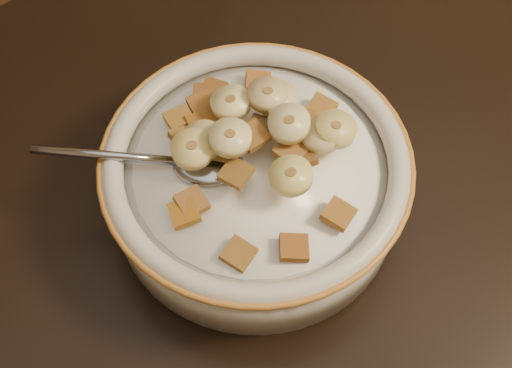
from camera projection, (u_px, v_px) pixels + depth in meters
chair at (17, 47)px, 1.04m from camera, size 0.49×0.49×0.95m
cereal_bowl at (256, 186)px, 0.56m from camera, size 0.23×0.23×0.05m
milk at (256, 167)px, 0.54m from camera, size 0.19×0.19×0.00m
spoon at (208, 164)px, 0.53m from camera, size 0.07×0.07×0.01m
cereal_square_0 at (294, 248)px, 0.49m from camera, size 0.03×0.03×0.01m
cereal_square_1 at (339, 214)px, 0.50m from camera, size 0.03×0.03×0.01m
cereal_square_2 at (293, 126)px, 0.53m from camera, size 0.02×0.02×0.01m
cereal_square_3 at (201, 124)px, 0.54m from camera, size 0.03×0.02×0.01m
cereal_square_4 at (202, 104)px, 0.56m from camera, size 0.02×0.02×0.01m
cereal_square_5 at (301, 157)px, 0.52m from camera, size 0.03×0.03×0.01m
cereal_square_6 at (213, 91)px, 0.56m from camera, size 0.03×0.03×0.01m
cereal_square_7 at (303, 122)px, 0.54m from camera, size 0.03×0.03×0.01m
cereal_square_8 at (314, 130)px, 0.54m from camera, size 0.03×0.03×0.01m
cereal_square_9 at (196, 133)px, 0.54m from camera, size 0.03×0.03×0.01m
cereal_square_10 at (192, 202)px, 0.51m from camera, size 0.02×0.02×0.01m
cereal_square_11 at (186, 137)px, 0.54m from camera, size 0.02×0.02×0.01m
cereal_square_12 at (236, 173)px, 0.51m from camera, size 0.03×0.03×0.01m
cereal_square_13 at (290, 152)px, 0.52m from camera, size 0.02×0.02×0.01m
cereal_square_14 at (179, 119)px, 0.55m from camera, size 0.02×0.02×0.01m
cereal_square_15 at (218, 148)px, 0.52m from camera, size 0.03×0.03×0.01m
cereal_square_16 at (239, 254)px, 0.49m from camera, size 0.03×0.03×0.01m
cereal_square_17 at (253, 136)px, 0.52m from camera, size 0.02×0.02×0.01m
cereal_square_18 at (205, 95)px, 0.56m from camera, size 0.03×0.03×0.01m
cereal_square_19 at (261, 128)px, 0.53m from camera, size 0.03×0.03×0.01m
cereal_square_20 at (211, 122)px, 0.54m from camera, size 0.03×0.03×0.01m
cereal_square_21 at (184, 213)px, 0.50m from camera, size 0.03×0.03×0.01m
cereal_square_22 at (321, 108)px, 0.55m from camera, size 0.03×0.03×0.01m
cereal_square_23 at (258, 82)px, 0.57m from camera, size 0.03×0.03×0.01m
banana_slice_0 at (291, 176)px, 0.50m from camera, size 0.04×0.04×0.01m
banana_slice_1 at (277, 99)px, 0.54m from camera, size 0.04×0.04×0.01m
banana_slice_2 at (289, 124)px, 0.52m from camera, size 0.04×0.04×0.01m
banana_slice_3 at (231, 103)px, 0.54m from camera, size 0.04×0.04×0.02m
banana_slice_4 at (230, 138)px, 0.51m from camera, size 0.04×0.04×0.01m
banana_slice_5 at (268, 95)px, 0.54m from camera, size 0.03×0.03×0.01m
banana_slice_6 at (321, 135)px, 0.53m from camera, size 0.03×0.03×0.01m
banana_slice_7 at (192, 149)px, 0.51m from camera, size 0.04×0.04×0.01m
banana_slice_8 at (336, 129)px, 0.52m from camera, size 0.04×0.04×0.01m
banana_slice_9 at (203, 140)px, 0.52m from camera, size 0.04×0.04×0.01m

